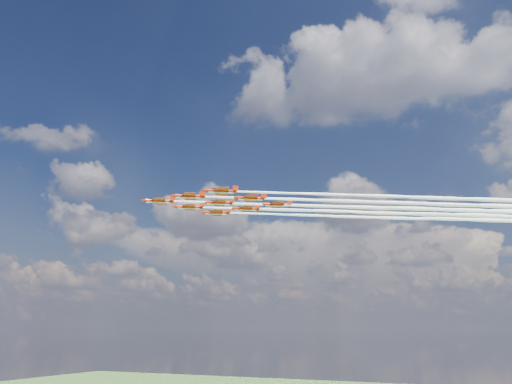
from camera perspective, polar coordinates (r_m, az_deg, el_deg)
jet_lead at (r=180.45m, az=12.83°, el=-1.73°), size 132.43×82.35×2.88m
jet_row2_port at (r=177.37m, az=16.69°, el=-1.22°), size 132.43×82.35×2.88m
jet_row2_starb at (r=190.85m, az=14.90°, el=-2.33°), size 132.43×82.35×2.88m
jet_row3_port at (r=175.13m, az=20.66°, el=-0.70°), size 132.43×82.35×2.88m
jet_row3_centre at (r=188.17m, az=18.58°, el=-1.86°), size 132.43×82.35×2.88m
jet_row3_starb at (r=201.48m, az=16.76°, el=-2.86°), size 132.43×82.35×2.88m
jet_row4_port at (r=186.29m, az=22.34°, el=-1.37°), size 132.43×82.35×2.88m
jet_row4_starb at (r=199.17m, az=20.26°, el=-2.42°), size 132.43×82.35×2.88m
jet_tail at (r=197.62m, az=23.83°, el=-1.96°), size 132.43×82.35×2.88m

